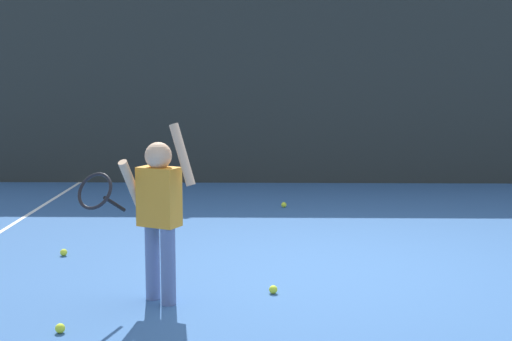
{
  "coord_description": "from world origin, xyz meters",
  "views": [
    {
      "loc": [
        -0.58,
        -6.28,
        1.76
      ],
      "look_at": [
        -0.7,
        0.16,
        0.85
      ],
      "focal_mm": 52.42,
      "sensor_mm": 36.0,
      "label": 1
    }
  ],
  "objects_px": {
    "tennis_ball_0": "(148,185)",
    "tennis_ball_2": "(60,328)",
    "tennis_ball_3": "(273,289)",
    "tennis_player": "(157,207)",
    "tennis_ball_1": "(284,205)",
    "tennis_ball_5": "(64,252)"
  },
  "relations": [
    {
      "from": "tennis_ball_1",
      "to": "tennis_ball_2",
      "type": "relative_size",
      "value": 1.0
    },
    {
      "from": "tennis_ball_2",
      "to": "tennis_ball_3",
      "type": "relative_size",
      "value": 1.0
    },
    {
      "from": "tennis_ball_1",
      "to": "tennis_ball_3",
      "type": "bearing_deg",
      "value": -92.46
    },
    {
      "from": "tennis_ball_1",
      "to": "tennis_ball_3",
      "type": "relative_size",
      "value": 1.0
    },
    {
      "from": "tennis_ball_2",
      "to": "tennis_ball_5",
      "type": "xyz_separation_m",
      "value": [
        -0.53,
        2.01,
        0.0
      ]
    },
    {
      "from": "tennis_ball_5",
      "to": "tennis_ball_3",
      "type": "bearing_deg",
      "value": -30.0
    },
    {
      "from": "tennis_ball_0",
      "to": "tennis_ball_1",
      "type": "xyz_separation_m",
      "value": [
        1.94,
        -1.53,
        0.0
      ]
    },
    {
      "from": "tennis_ball_3",
      "to": "tennis_ball_0",
      "type": "bearing_deg",
      "value": 109.43
    },
    {
      "from": "tennis_ball_0",
      "to": "tennis_ball_2",
      "type": "relative_size",
      "value": 1.0
    },
    {
      "from": "tennis_ball_0",
      "to": "tennis_ball_3",
      "type": "relative_size",
      "value": 1.0
    },
    {
      "from": "tennis_ball_2",
      "to": "tennis_ball_5",
      "type": "distance_m",
      "value": 2.08
    },
    {
      "from": "tennis_ball_1",
      "to": "tennis_ball_2",
      "type": "height_order",
      "value": "same"
    },
    {
      "from": "tennis_ball_0",
      "to": "tennis_ball_1",
      "type": "height_order",
      "value": "same"
    },
    {
      "from": "tennis_player",
      "to": "tennis_ball_5",
      "type": "distance_m",
      "value": 1.86
    },
    {
      "from": "tennis_ball_0",
      "to": "tennis_ball_3",
      "type": "xyz_separation_m",
      "value": [
        1.79,
        -5.08,
        0.0
      ]
    },
    {
      "from": "tennis_ball_1",
      "to": "tennis_ball_5",
      "type": "xyz_separation_m",
      "value": [
        -2.1,
        -2.42,
        0.0
      ]
    },
    {
      "from": "tennis_player",
      "to": "tennis_ball_2",
      "type": "bearing_deg",
      "value": -104.07
    },
    {
      "from": "tennis_ball_0",
      "to": "tennis_ball_5",
      "type": "xyz_separation_m",
      "value": [
        -0.15,
        -3.95,
        0.0
      ]
    },
    {
      "from": "tennis_player",
      "to": "tennis_ball_3",
      "type": "xyz_separation_m",
      "value": [
        0.86,
        0.22,
        -0.69
      ]
    },
    {
      "from": "tennis_ball_1",
      "to": "tennis_ball_0",
      "type": "bearing_deg",
      "value": 141.79
    },
    {
      "from": "tennis_ball_2",
      "to": "tennis_ball_5",
      "type": "relative_size",
      "value": 1.0
    },
    {
      "from": "tennis_player",
      "to": "tennis_ball_2",
      "type": "xyz_separation_m",
      "value": [
        -0.55,
        -0.67,
        -0.69
      ]
    }
  ]
}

